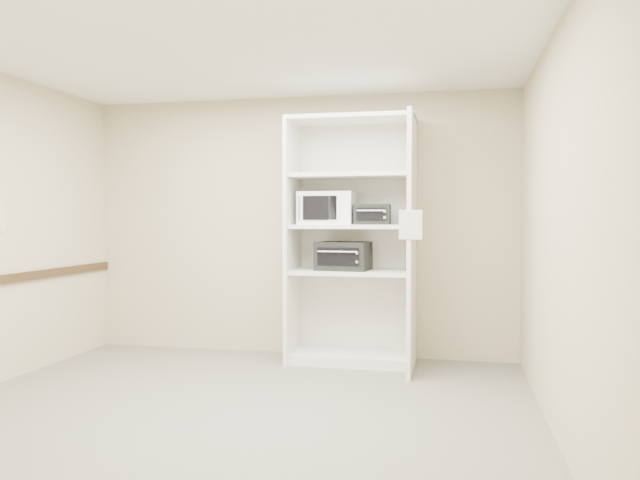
% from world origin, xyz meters
% --- Properties ---
extents(floor, '(4.50, 4.00, 0.01)m').
position_xyz_m(floor, '(0.00, 0.00, 0.00)').
color(floor, '#6D6A5B').
rests_on(floor, ground).
extents(ceiling, '(4.50, 4.00, 0.01)m').
position_xyz_m(ceiling, '(0.00, 0.00, 2.70)').
color(ceiling, white).
extents(wall_back, '(4.50, 0.02, 2.70)m').
position_xyz_m(wall_back, '(0.00, 2.00, 1.35)').
color(wall_back, tan).
rests_on(wall_back, ground).
extents(wall_front, '(4.50, 0.02, 2.70)m').
position_xyz_m(wall_front, '(0.00, -2.00, 1.35)').
color(wall_front, tan).
rests_on(wall_front, ground).
extents(wall_right, '(0.02, 4.00, 2.70)m').
position_xyz_m(wall_right, '(2.25, 0.00, 1.35)').
color(wall_right, tan).
rests_on(wall_right, ground).
extents(shelving_unit, '(1.24, 0.92, 2.42)m').
position_xyz_m(shelving_unit, '(0.67, 1.70, 1.13)').
color(shelving_unit, white).
rests_on(shelving_unit, floor).
extents(microwave, '(0.54, 0.41, 0.32)m').
position_xyz_m(microwave, '(0.37, 1.73, 1.53)').
color(microwave, white).
rests_on(microwave, shelving_unit).
extents(toaster_oven_upper, '(0.35, 0.26, 0.20)m').
position_xyz_m(toaster_oven_upper, '(0.83, 1.67, 1.47)').
color(toaster_oven_upper, black).
rests_on(toaster_oven_upper, shelving_unit).
extents(toaster_oven_lower, '(0.54, 0.43, 0.28)m').
position_xyz_m(toaster_oven_lower, '(0.54, 1.68, 1.06)').
color(toaster_oven_lower, black).
rests_on(toaster_oven_lower, shelving_unit).
extents(paper_sign, '(0.20, 0.02, 0.25)m').
position_xyz_m(paper_sign, '(1.24, 1.07, 1.38)').
color(paper_sign, white).
rests_on(paper_sign, shelving_unit).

